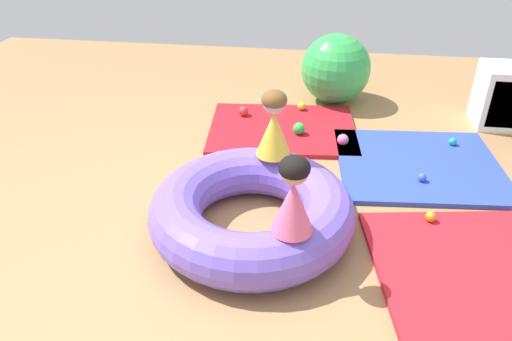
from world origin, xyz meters
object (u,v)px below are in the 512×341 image
at_px(exercise_ball_large, 336,69).
at_px(child_in_pink, 293,196).
at_px(play_ball_teal, 453,142).
at_px(play_ball_blue, 422,177).
at_px(child_in_yellow, 274,124).
at_px(play_ball_green, 299,129).
at_px(inflatable_cushion, 252,211).
at_px(play_ball_yellow, 301,106).
at_px(play_ball_pink, 343,140).
at_px(play_ball_orange, 431,217).
at_px(storage_cube, 504,97).
at_px(play_ball_red, 244,111).

bearing_deg(exercise_ball_large, child_in_pink, -95.09).
distance_m(play_ball_teal, play_ball_blue, 0.72).
bearing_deg(child_in_yellow, play_ball_green, -157.86).
xyz_separation_m(inflatable_cushion, exercise_ball_large, (0.52, 2.26, 0.18)).
height_order(play_ball_yellow, play_ball_blue, play_ball_yellow).
distance_m(play_ball_pink, play_ball_blue, 0.78).
relative_size(child_in_yellow, play_ball_orange, 6.70).
height_order(play_ball_yellow, storage_cube, storage_cube).
relative_size(play_ball_orange, exercise_ball_large, 0.10).
relative_size(play_ball_red, exercise_ball_large, 0.14).
height_order(play_ball_orange, play_ball_blue, play_ball_orange).
bearing_deg(play_ball_blue, play_ball_yellow, 130.08).
xyz_separation_m(play_ball_orange, storage_cube, (0.87, 1.69, 0.20)).
xyz_separation_m(play_ball_blue, play_ball_red, (-1.53, 0.96, 0.01)).
xyz_separation_m(play_ball_yellow, storage_cube, (1.84, 0.01, 0.20)).
distance_m(child_in_pink, storage_cube, 2.91).
height_order(play_ball_red, exercise_ball_large, exercise_ball_large).
relative_size(play_ball_yellow, storage_cube, 0.14).
xyz_separation_m(child_in_yellow, play_ball_pink, (0.52, 0.77, -0.49)).
relative_size(child_in_yellow, play_ball_pink, 4.97).
relative_size(exercise_ball_large, storage_cube, 1.24).
bearing_deg(play_ball_yellow, play_ball_teal, -22.25).
bearing_deg(play_ball_pink, exercise_ball_large, 94.78).
height_order(child_in_pink, play_ball_red, child_in_pink).
bearing_deg(play_ball_orange, storage_cube, 62.66).
bearing_deg(play_ball_red, child_in_yellow, -71.30).
distance_m(child_in_yellow, play_ball_red, 1.39).
bearing_deg(storage_cube, inflatable_cushion, -136.97).
height_order(exercise_ball_large, storage_cube, exercise_ball_large).
relative_size(play_ball_yellow, play_ball_teal, 1.17).
bearing_deg(play_ball_red, exercise_ball_large, 33.69).
height_order(play_ball_green, storage_cube, storage_cube).
xyz_separation_m(play_ball_yellow, play_ball_blue, (0.99, -1.17, -0.01)).
distance_m(child_in_pink, play_ball_green, 1.83).
bearing_deg(play_ball_red, play_ball_orange, -44.23).
bearing_deg(inflatable_cushion, child_in_pink, -53.04).
bearing_deg(play_ball_teal, play_ball_yellow, 157.75).
bearing_deg(play_ball_yellow, storage_cube, 0.27).
bearing_deg(exercise_ball_large, play_ball_red, -146.31).
height_order(inflatable_cushion, storage_cube, storage_cube).
bearing_deg(play_ball_green, exercise_ball_large, 71.21).
relative_size(child_in_yellow, play_ball_blue, 7.34).
relative_size(play_ball_teal, storage_cube, 0.12).
relative_size(play_ball_blue, storage_cube, 0.12).
bearing_deg(inflatable_cushion, play_ball_green, 81.02).
bearing_deg(play_ball_green, play_ball_yellow, 91.11).
bearing_deg(play_ball_yellow, child_in_pink, -88.13).
relative_size(inflatable_cushion, play_ball_yellow, 17.39).
xyz_separation_m(play_ball_pink, play_ball_red, (-0.94, 0.46, -0.00)).
bearing_deg(child_in_pink, play_ball_orange, 102.82).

